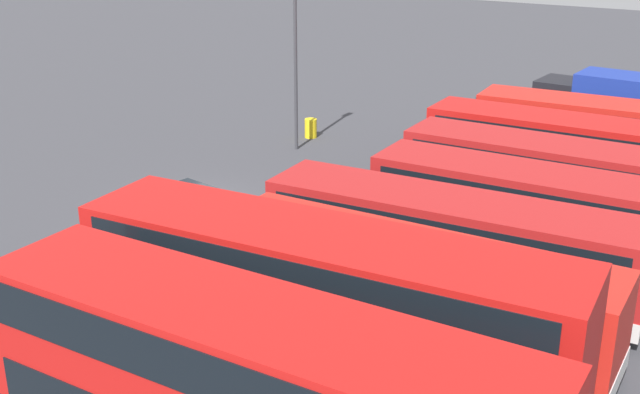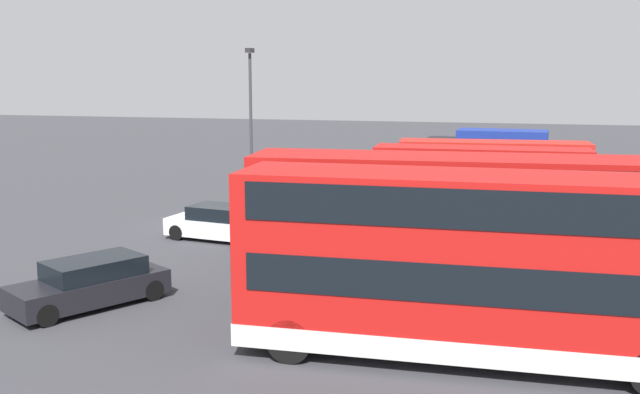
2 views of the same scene
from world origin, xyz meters
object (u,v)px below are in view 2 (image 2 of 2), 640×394
object	(u,v)px
bus_double_decker_far_end	(467,262)
box_truck_blue	(488,153)
bus_single_deck_third	(491,184)
car_hatchback_silver	(219,223)
bus_double_decker_seventh	(449,229)
car_small_green	(90,283)
lamp_post_tall	(251,111)
bus_single_deck_second	(480,173)
bus_single_deck_fifth	(461,211)
bus_single_deck_fourth	(492,196)
bus_single_deck_near_end	(493,165)
bus_single_deck_sixth	(467,230)
waste_bin_yellow	(256,183)

from	to	relation	value
bus_double_decker_far_end	box_truck_blue	xyz separation A→B (m)	(-30.60, -0.13, -0.74)
bus_single_deck_third	car_hatchback_silver	size ratio (longest dim) A/B	2.50
bus_double_decker_seventh	car_small_green	bearing A→B (deg)	-78.99
bus_single_deck_third	lamp_post_tall	world-z (taller)	lamp_post_tall
bus_single_deck_third	bus_single_deck_second	bearing A→B (deg)	-170.83
bus_single_deck_fifth	bus_single_deck_fourth	bearing A→B (deg)	163.76
bus_single_deck_near_end	bus_single_deck_fourth	xyz separation A→B (m)	(10.83, 0.14, -0.00)
bus_single_deck_sixth	bus_double_decker_seventh	size ratio (longest dim) A/B	0.93
bus_single_deck_sixth	lamp_post_tall	world-z (taller)	lamp_post_tall
lamp_post_tall	waste_bin_yellow	distance (m)	4.72
car_hatchback_silver	bus_single_deck_sixth	bearing A→B (deg)	72.05
bus_single_deck_sixth	bus_single_deck_second	bearing A→B (deg)	-179.97
bus_single_deck_second	bus_single_deck_third	bearing A→B (deg)	9.17
box_truck_blue	lamp_post_tall	bearing A→B (deg)	-51.94
bus_double_decker_seventh	bus_single_deck_second	bearing A→B (deg)	178.95
bus_single_deck_sixth	lamp_post_tall	size ratio (longest dim) A/B	1.33
bus_single_deck_fourth	bus_single_deck_sixth	size ratio (longest dim) A/B	0.96
box_truck_blue	waste_bin_yellow	size ratio (longest dim) A/B	8.07
bus_single_deck_fifth	bus_single_deck_second	bearing A→B (deg)	178.07
car_small_green	bus_single_deck_fourth	bearing A→B (deg)	139.09
bus_single_deck_sixth	bus_single_deck_fourth	bearing A→B (deg)	174.40
bus_single_deck_second	car_small_green	size ratio (longest dim) A/B	2.32
box_truck_blue	waste_bin_yellow	xyz separation A→B (m)	(7.74, -12.93, -1.23)
bus_single_deck_third	bus_single_deck_near_end	bearing A→B (deg)	-179.76
bus_double_decker_far_end	bus_double_decker_seventh	bearing A→B (deg)	-169.25
box_truck_blue	car_hatchback_silver	size ratio (longest dim) A/B	1.75
bus_double_decker_far_end	waste_bin_yellow	world-z (taller)	bus_double_decker_far_end
bus_single_deck_second	car_hatchback_silver	world-z (taller)	bus_single_deck_second
bus_single_deck_near_end	car_hatchback_silver	bearing A→B (deg)	-36.13
bus_double_decker_seventh	lamp_post_tall	world-z (taller)	lamp_post_tall
box_truck_blue	waste_bin_yellow	bearing A→B (deg)	-59.10
bus_double_decker_far_end	car_hatchback_silver	world-z (taller)	bus_double_decker_far_end
car_hatchback_silver	bus_single_deck_near_end	bearing A→B (deg)	143.87
car_small_green	lamp_post_tall	distance (m)	19.76
bus_single_deck_fourth	bus_double_decker_far_end	world-z (taller)	bus_double_decker_far_end
bus_double_decker_far_end	box_truck_blue	bearing A→B (deg)	-179.76
bus_single_deck_near_end	bus_single_deck_second	world-z (taller)	same
car_hatchback_silver	waste_bin_yellow	world-z (taller)	car_hatchback_silver
bus_single_deck_fourth	lamp_post_tall	world-z (taller)	lamp_post_tall
bus_single_deck_near_end	car_small_green	xyz separation A→B (m)	(23.94, -11.23, -0.92)
bus_double_decker_seventh	bus_single_deck_fifth	bearing A→B (deg)	-179.73
bus_single_deck_fourth	lamp_post_tall	xyz separation A→B (m)	(-6.16, -12.97, 3.10)
car_small_green	car_hatchback_silver	bearing A→B (deg)	177.27
bus_single_deck_second	waste_bin_yellow	xyz separation A→B (m)	(-0.93, -12.71, -1.15)
bus_double_decker_far_end	car_hatchback_silver	size ratio (longest dim) A/B	2.52
bus_single_deck_near_end	car_small_green	world-z (taller)	bus_single_deck_near_end
bus_single_deck_second	car_small_green	xyz separation A→B (m)	(20.38, -10.65, -0.92)
bus_single_deck_third	bus_single_deck_fourth	distance (m)	3.49
bus_single_deck_fifth	bus_single_deck_sixth	world-z (taller)	same
bus_double_decker_far_end	lamp_post_tall	xyz separation A→B (m)	(-20.84, -12.59, 2.27)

